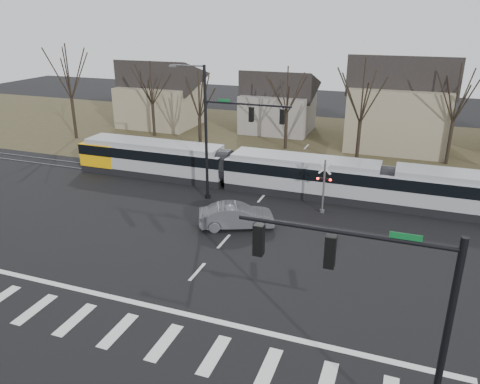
% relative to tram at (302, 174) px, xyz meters
% --- Properties ---
extents(ground, '(140.00, 140.00, 0.00)m').
position_rel_tram_xyz_m(ground, '(-2.67, -16.00, -1.67)').
color(ground, black).
extents(grass_verge, '(140.00, 28.00, 0.01)m').
position_rel_tram_xyz_m(grass_verge, '(-2.67, 16.00, -1.66)').
color(grass_verge, '#38331E').
rests_on(grass_verge, ground).
extents(crosswalk, '(27.00, 2.60, 0.01)m').
position_rel_tram_xyz_m(crosswalk, '(-2.67, -20.00, -1.66)').
color(crosswalk, silver).
rests_on(crosswalk, ground).
extents(stop_line, '(28.00, 0.35, 0.01)m').
position_rel_tram_xyz_m(stop_line, '(-2.67, -17.80, -1.66)').
color(stop_line, silver).
rests_on(stop_line, ground).
extents(lane_dashes, '(0.18, 30.00, 0.01)m').
position_rel_tram_xyz_m(lane_dashes, '(-2.67, -0.00, -1.66)').
color(lane_dashes, silver).
rests_on(lane_dashes, ground).
extents(rail_pair, '(90.00, 1.52, 0.06)m').
position_rel_tram_xyz_m(rail_pair, '(-2.67, -0.20, -1.64)').
color(rail_pair, '#59595E').
rests_on(rail_pair, ground).
extents(tram, '(40.33, 2.99, 3.06)m').
position_rel_tram_xyz_m(tram, '(0.00, 0.00, 0.00)').
color(tram, gray).
rests_on(tram, ground).
extents(sedan, '(5.61, 6.38, 1.66)m').
position_rel_tram_xyz_m(sedan, '(-2.67, -7.72, -0.83)').
color(sedan, '#4A4C51').
rests_on(sedan, ground).
extents(signal_pole_near_right, '(6.72, 0.44, 8.00)m').
position_rel_tram_xyz_m(signal_pole_near_right, '(7.44, -22.00, 3.50)').
color(signal_pole_near_right, black).
rests_on(signal_pole_near_right, ground).
extents(signal_pole_far, '(9.28, 0.44, 10.20)m').
position_rel_tram_xyz_m(signal_pole_far, '(-5.08, -3.50, 4.03)').
color(signal_pole_far, black).
rests_on(signal_pole_far, ground).
extents(rail_crossing_signal, '(1.08, 0.36, 4.00)m').
position_rel_tram_xyz_m(rail_crossing_signal, '(2.33, -3.21, 0.22)').
color(rail_crossing_signal, '#59595B').
rests_on(rail_crossing_signal, ground).
extents(tree_row, '(59.20, 7.20, 10.00)m').
position_rel_tram_xyz_m(tree_row, '(-0.67, 10.00, 3.33)').
color(tree_row, black).
rests_on(tree_row, ground).
extents(house_a, '(9.72, 8.64, 8.60)m').
position_rel_tram_xyz_m(house_a, '(-22.67, 18.00, 2.80)').
color(house_a, gray).
rests_on(house_a, ground).
extents(house_b, '(8.64, 7.56, 7.65)m').
position_rel_tram_xyz_m(house_b, '(-7.67, 20.00, 2.30)').
color(house_b, gray).
rests_on(house_b, ground).
extents(house_c, '(10.80, 8.64, 10.10)m').
position_rel_tram_xyz_m(house_c, '(6.33, 17.00, 3.57)').
color(house_c, gray).
rests_on(house_c, ground).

